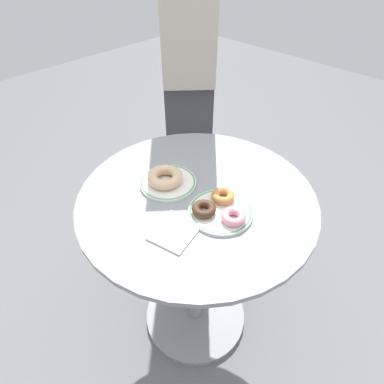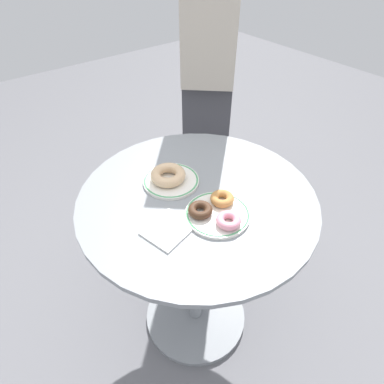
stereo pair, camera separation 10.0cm
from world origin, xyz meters
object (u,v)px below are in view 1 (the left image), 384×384
(person_figure, at_px, (188,77))
(plate_right, at_px, (221,211))
(donut_chocolate, at_px, (204,209))
(donut_old_fashioned, at_px, (223,196))
(paper_napkin, at_px, (175,232))
(cafe_table, at_px, (196,249))
(donut_pink_frosted, at_px, (233,217))
(plate_left, at_px, (168,182))
(donut_glazed, at_px, (165,177))

(person_figure, bearing_deg, plate_right, -38.43)
(plate_right, relative_size, donut_chocolate, 2.65)
(donut_old_fashioned, xyz_separation_m, paper_napkin, (-0.01, -0.19, -0.02))
(cafe_table, height_order, donut_pink_frosted, donut_pink_frosted)
(donut_chocolate, xyz_separation_m, paper_napkin, (-0.01, -0.11, -0.02))
(plate_left, relative_size, person_figure, 0.11)
(plate_right, distance_m, donut_old_fashioned, 0.05)
(cafe_table, xyz_separation_m, donut_old_fashioned, (0.08, 0.03, 0.29))
(paper_napkin, relative_size, person_figure, 0.07)
(donut_pink_frosted, relative_size, person_figure, 0.04)
(plate_left, bearing_deg, donut_glazed, -134.26)
(cafe_table, bearing_deg, plate_right, -4.75)
(donut_pink_frosted, xyz_separation_m, donut_chocolate, (-0.08, -0.04, 0.00))
(cafe_table, height_order, donut_old_fashioned, donut_old_fashioned)
(plate_left, distance_m, person_figure, 0.71)
(donut_pink_frosted, bearing_deg, donut_chocolate, -156.07)
(donut_old_fashioned, bearing_deg, donut_glazed, -160.88)
(plate_left, relative_size, donut_old_fashioned, 2.56)
(cafe_table, relative_size, donut_old_fashioned, 10.50)
(donut_glazed, relative_size, donut_chocolate, 1.60)
(donut_glazed, relative_size, donut_old_fashioned, 1.60)
(cafe_table, distance_m, donut_glazed, 0.32)
(donut_chocolate, xyz_separation_m, person_figure, (-0.63, 0.57, 0.06))
(plate_left, relative_size, plate_right, 0.97)
(donut_pink_frosted, relative_size, donut_chocolate, 1.00)
(plate_left, height_order, donut_chocolate, donut_chocolate)
(cafe_table, xyz_separation_m, plate_right, (0.11, -0.01, 0.28))
(donut_glazed, distance_m, donut_pink_frosted, 0.27)
(person_figure, bearing_deg, donut_old_fashioned, -37.28)
(donut_pink_frosted, distance_m, paper_napkin, 0.17)
(plate_left, bearing_deg, plate_right, 4.59)
(plate_right, height_order, donut_pink_frosted, donut_pink_frosted)
(cafe_table, distance_m, plate_right, 0.30)
(plate_left, relative_size, donut_glazed, 1.60)
(donut_pink_frosted, bearing_deg, donut_old_fashioned, 149.12)
(donut_pink_frosted, xyz_separation_m, donut_old_fashioned, (-0.08, 0.05, 0.00))
(donut_chocolate, bearing_deg, plate_left, 172.59)
(donut_pink_frosted, relative_size, paper_napkin, 0.57)
(donut_glazed, xyz_separation_m, donut_pink_frosted, (0.27, 0.02, -0.00))
(donut_pink_frosted, bearing_deg, person_figure, 143.38)
(donut_pink_frosted, bearing_deg, cafe_table, 175.12)
(cafe_table, xyz_separation_m, paper_napkin, (0.07, -0.16, 0.27))
(plate_right, bearing_deg, plate_left, -175.41)
(donut_chocolate, bearing_deg, donut_pink_frosted, 23.93)
(plate_left, distance_m, donut_pink_frosted, 0.26)
(cafe_table, xyz_separation_m, donut_glazed, (-0.11, -0.03, 0.30))
(plate_left, distance_m, plate_right, 0.21)
(donut_old_fashioned, bearing_deg, plate_right, -56.61)
(plate_right, height_order, person_figure, person_figure)
(paper_napkin, height_order, person_figure, person_figure)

